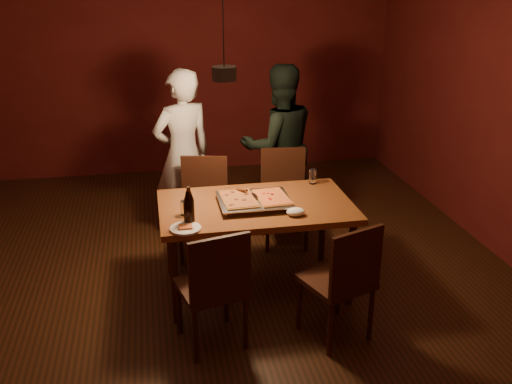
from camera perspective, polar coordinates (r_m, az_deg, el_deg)
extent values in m
plane|color=#381C0F|center=(4.84, -2.77, -9.14)|extent=(6.00, 6.00, 0.00)
plane|color=#5E1815|center=(7.23, -6.48, 12.89)|extent=(5.00, 0.00, 5.00)
cube|color=brown|center=(4.45, 0.00, -1.50)|extent=(1.50, 0.90, 0.05)
cylinder|color=#38190F|center=(4.22, -8.11, -8.79)|extent=(0.06, 0.06, 0.70)
cylinder|color=#38190F|center=(4.46, 9.47, -7.11)|extent=(0.06, 0.06, 0.70)
cylinder|color=#38190F|center=(4.87, -8.61, -4.45)|extent=(0.06, 0.06, 0.70)
cylinder|color=#38190F|center=(5.08, 6.66, -3.23)|extent=(0.06, 0.06, 0.70)
cube|color=#38190F|center=(5.11, -5.32, -2.03)|extent=(0.50, 0.50, 0.04)
cube|color=#38190F|center=(5.20, -5.16, 1.23)|extent=(0.42, 0.12, 0.45)
cube|color=#38190F|center=(5.33, 2.91, -0.96)|extent=(0.46, 0.46, 0.04)
cube|color=#38190F|center=(5.42, 2.70, 2.15)|extent=(0.42, 0.08, 0.45)
cube|color=#38190F|center=(3.95, -4.54, -9.52)|extent=(0.51, 0.51, 0.04)
cube|color=#38190F|center=(3.68, -3.62, -7.71)|extent=(0.42, 0.13, 0.45)
cube|color=#38190F|center=(4.05, 8.01, -8.85)|extent=(0.54, 0.54, 0.04)
cube|color=#38190F|center=(3.81, 10.00, -6.92)|extent=(0.40, 0.17, 0.45)
cube|color=silver|center=(4.41, -0.17, -1.01)|extent=(0.58, 0.48, 0.05)
cube|color=maroon|center=(4.39, -1.75, -0.68)|extent=(0.27, 0.41, 0.02)
cube|color=gold|center=(4.42, 1.63, -0.50)|extent=(0.26, 0.39, 0.02)
cylinder|color=black|center=(4.11, -6.81, -2.14)|extent=(0.06, 0.06, 0.15)
cone|color=black|center=(4.06, -6.89, -0.60)|extent=(0.06, 0.06, 0.09)
cylinder|color=black|center=(4.10, -6.67, -1.96)|extent=(0.07, 0.07, 0.18)
cone|color=black|center=(4.05, -6.76, -0.15)|extent=(0.07, 0.07, 0.10)
cylinder|color=silver|center=(4.26, -7.11, -1.59)|extent=(0.07, 0.07, 0.11)
cylinder|color=silver|center=(4.86, 5.70, 1.54)|extent=(0.06, 0.06, 0.13)
cylinder|color=white|center=(4.04, -7.07, -3.65)|extent=(0.22, 0.22, 0.02)
cube|color=gold|center=(4.03, -7.07, -3.47)|extent=(0.10, 0.08, 0.01)
ellipsoid|color=white|center=(4.23, 3.99, -1.99)|extent=(0.14, 0.11, 0.06)
imported|color=silver|center=(5.46, -7.31, 3.73)|extent=(0.70, 0.59, 1.63)
imported|color=black|center=(5.70, 2.32, 4.63)|extent=(0.85, 0.70, 1.62)
cylinder|color=black|center=(4.22, -3.20, 11.75)|extent=(0.18, 0.18, 0.10)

